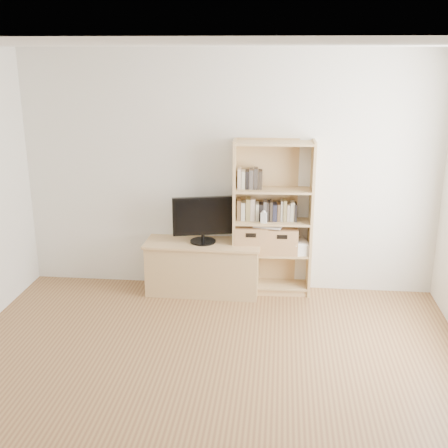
# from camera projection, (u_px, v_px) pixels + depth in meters

# --- Properties ---
(floor) EXTENTS (4.50, 5.00, 0.01)m
(floor) POSITION_uv_depth(u_px,v_px,m) (195.00, 422.00, 4.06)
(floor) COLOR brown
(floor) RESTS_ON ground
(back_wall) EXTENTS (4.50, 0.02, 2.60)m
(back_wall) POSITION_uv_depth(u_px,v_px,m) (228.00, 173.00, 6.04)
(back_wall) COLOR silver
(back_wall) RESTS_ON floor
(ceiling) EXTENTS (4.50, 5.00, 0.01)m
(ceiling) POSITION_uv_depth(u_px,v_px,m) (188.00, 45.00, 3.28)
(ceiling) COLOR white
(ceiling) RESTS_ON back_wall
(tv_stand) EXTENTS (1.21, 0.47, 0.55)m
(tv_stand) POSITION_uv_depth(u_px,v_px,m) (203.00, 268.00, 6.16)
(tv_stand) COLOR tan
(tv_stand) RESTS_ON floor
(bookshelf) EXTENTS (0.86, 0.34, 1.69)m
(bookshelf) POSITION_uv_depth(u_px,v_px,m) (272.00, 219.00, 5.99)
(bookshelf) COLOR tan
(bookshelf) RESTS_ON floor
(television) EXTENTS (0.64, 0.20, 0.50)m
(television) POSITION_uv_depth(u_px,v_px,m) (203.00, 220.00, 5.99)
(television) COLOR black
(television) RESTS_ON tv_stand
(books_row_mid) EXTENTS (0.89, 0.18, 0.24)m
(books_row_mid) POSITION_uv_depth(u_px,v_px,m) (273.00, 209.00, 5.98)
(books_row_mid) COLOR brown
(books_row_mid) RESTS_ON bookshelf
(books_row_upper) EXTENTS (0.36, 0.13, 0.19)m
(books_row_upper) POSITION_uv_depth(u_px,v_px,m) (255.00, 180.00, 5.89)
(books_row_upper) COLOR brown
(books_row_upper) RESTS_ON bookshelf
(baby_monitor) EXTENTS (0.07, 0.05, 0.11)m
(baby_monitor) POSITION_uv_depth(u_px,v_px,m) (264.00, 218.00, 5.90)
(baby_monitor) COLOR white
(baby_monitor) RESTS_ON bookshelf
(basket_left) EXTENTS (0.37, 0.31, 0.30)m
(basket_left) POSITION_uv_depth(u_px,v_px,m) (251.00, 239.00, 6.07)
(basket_left) COLOR #AD824E
(basket_left) RESTS_ON bookshelf
(basket_right) EXTENTS (0.35, 0.30, 0.28)m
(basket_right) POSITION_uv_depth(u_px,v_px,m) (281.00, 240.00, 6.05)
(basket_right) COLOR #AD824E
(basket_right) RESTS_ON bookshelf
(laptop) EXTENTS (0.33, 0.26, 0.02)m
(laptop) POSITION_uv_depth(u_px,v_px,m) (268.00, 225.00, 6.00)
(laptop) COLOR silver
(laptop) RESTS_ON basket_left
(magazine_stack) EXTENTS (0.22, 0.28, 0.11)m
(magazine_stack) POSITION_uv_depth(u_px,v_px,m) (299.00, 247.00, 6.07)
(magazine_stack) COLOR silver
(magazine_stack) RESTS_ON bookshelf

